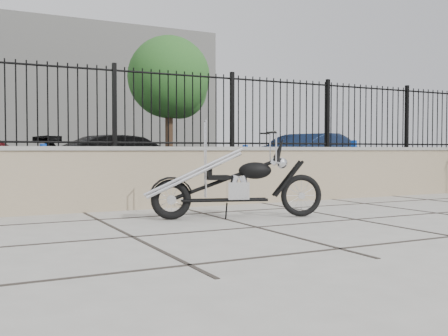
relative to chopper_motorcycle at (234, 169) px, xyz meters
name	(u,v)px	position (x,y,z in m)	size (l,w,h in m)	color
ground_plane	(257,227)	(-0.15, -0.83, -0.66)	(90.00, 90.00, 0.00)	#99968E
parking_lot	(63,177)	(-0.15, 11.67, -0.66)	(30.00, 30.00, 0.00)	black
retaining_wall	(177,177)	(-0.15, 1.67, -0.18)	(14.00, 0.36, 0.96)	gray
iron_fence	(177,109)	(-0.15, 1.67, 0.90)	(14.00, 0.08, 1.20)	black
background_building	(18,95)	(-0.15, 25.67, 3.34)	(22.00, 6.00, 8.00)	beige
chopper_motorcycle	(234,169)	(0.00, 0.00, 0.00)	(2.20, 0.39, 1.32)	black
car_black	(130,161)	(0.58, 6.60, -0.02)	(1.78, 4.39, 1.27)	black
car_blue	(321,157)	(6.30, 6.36, 0.03)	(1.45, 4.16, 1.37)	#0E1A35
bollard_a	(44,171)	(-1.82, 4.18, -0.15)	(0.12, 0.12, 1.02)	#0B56AA
bollard_b	(245,167)	(2.55, 4.23, -0.15)	(0.12, 0.12, 1.02)	#0C50B7
bollard_c	(354,165)	(4.98, 3.40, -0.09)	(0.14, 0.14, 1.13)	#0D21C4
tree_right	(169,73)	(5.07, 15.54, 3.60)	(3.60, 3.60, 6.08)	#382619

